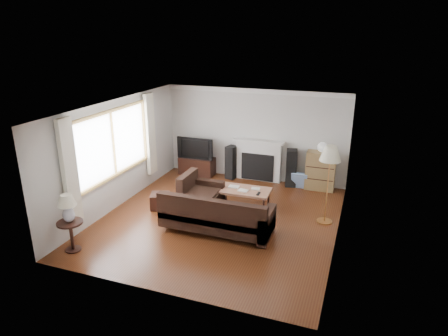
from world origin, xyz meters
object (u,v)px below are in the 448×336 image
(tv_stand, at_px, (197,166))
(sectional_sofa, at_px, (217,214))
(bookshelf, at_px, (320,171))
(floor_lamp, at_px, (328,185))
(coffee_table, at_px, (244,199))
(side_table, at_px, (72,236))

(tv_stand, distance_m, sectional_sofa, 3.51)
(bookshelf, relative_size, floor_lamp, 0.59)
(bookshelf, bearing_deg, floor_lamp, -79.20)
(coffee_table, relative_size, floor_lamp, 0.70)
(tv_stand, relative_size, bookshelf, 0.98)
(floor_lamp, distance_m, side_table, 5.22)
(floor_lamp, bearing_deg, side_table, -147.00)
(sectional_sofa, bearing_deg, bookshelf, 61.02)
(bookshelf, height_order, floor_lamp, floor_lamp)
(side_table, bearing_deg, tv_stand, 83.59)
(sectional_sofa, xyz_separation_m, coffee_table, (0.19, 1.28, -0.16))
(tv_stand, bearing_deg, side_table, -96.41)
(floor_lamp, bearing_deg, coffee_table, 177.19)
(tv_stand, bearing_deg, bookshelf, 0.57)
(tv_stand, height_order, floor_lamp, floor_lamp)
(sectional_sofa, bearing_deg, floor_lamp, 30.01)
(sectional_sofa, relative_size, side_table, 4.15)
(bookshelf, height_order, side_table, bookshelf)
(bookshelf, distance_m, sectional_sofa, 3.50)
(tv_stand, xyz_separation_m, side_table, (-0.52, -4.66, 0.05))
(tv_stand, relative_size, floor_lamp, 0.58)
(sectional_sofa, bearing_deg, coffee_table, 81.63)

